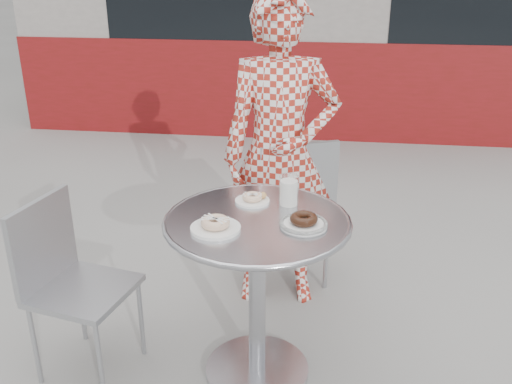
# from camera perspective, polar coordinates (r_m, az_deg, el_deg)

# --- Properties ---
(ground) EXTENTS (60.00, 60.00, 0.00)m
(ground) POSITION_cam_1_polar(r_m,az_deg,el_deg) (2.83, 0.27, -17.01)
(ground) COLOR gray
(ground) RESTS_ON ground
(bistro_table) EXTENTS (0.79, 0.79, 0.80)m
(bistro_table) POSITION_cam_1_polar(r_m,az_deg,el_deg) (2.45, 0.12, -6.82)
(bistro_table) COLOR silver
(bistro_table) RESTS_ON ground
(chair_far) EXTENTS (0.56, 0.56, 0.90)m
(chair_far) POSITION_cam_1_polar(r_m,az_deg,el_deg) (3.36, 3.11, -4.38)
(chair_far) COLOR #A2A5AA
(chair_far) RESTS_ON ground
(chair_left) EXTENTS (0.48, 0.47, 0.83)m
(chair_left) POSITION_cam_1_polar(r_m,az_deg,el_deg) (2.78, -16.62, -12.28)
(chair_left) COLOR #A2A5AA
(chair_left) RESTS_ON ground
(seated_person) EXTENTS (0.67, 0.49, 1.67)m
(seated_person) POSITION_cam_1_polar(r_m,az_deg,el_deg) (2.98, 2.46, 3.73)
(seated_person) COLOR maroon
(seated_person) RESTS_ON ground
(plate_far) EXTENTS (0.15, 0.15, 0.04)m
(plate_far) POSITION_cam_1_polar(r_m,az_deg,el_deg) (2.51, -0.31, -0.66)
(plate_far) COLOR white
(plate_far) RESTS_ON bistro_table
(plate_near) EXTENTS (0.20, 0.20, 0.05)m
(plate_near) POSITION_cam_1_polar(r_m,az_deg,el_deg) (2.27, -4.08, -3.32)
(plate_near) COLOR white
(plate_near) RESTS_ON bistro_table
(plate_checker) EXTENTS (0.20, 0.20, 0.05)m
(plate_checker) POSITION_cam_1_polar(r_m,az_deg,el_deg) (2.30, 4.78, -3.04)
(plate_checker) COLOR white
(plate_checker) RESTS_ON bistro_table
(milk_cup) EXTENTS (0.08, 0.08, 0.13)m
(milk_cup) POSITION_cam_1_polar(r_m,az_deg,el_deg) (2.47, 3.29, 0.08)
(milk_cup) COLOR white
(milk_cup) RESTS_ON bistro_table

